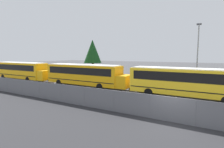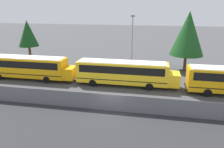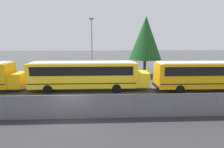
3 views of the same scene
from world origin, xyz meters
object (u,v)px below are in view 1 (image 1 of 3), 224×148
tree_2 (93,52)px  school_bus_2 (189,81)px  light_pole (198,54)px  school_bus_0 (22,70)px  school_bus_1 (85,74)px

tree_2 → school_bus_2: bearing=-26.0°
light_pole → tree_2: (-19.31, 2.76, 0.50)m
school_bus_0 → school_bus_1: same height
school_bus_0 → school_bus_2: bearing=0.6°
school_bus_2 → tree_2: bearing=154.0°
school_bus_1 → school_bus_0: bearing=-178.6°
school_bus_0 → school_bus_1: size_ratio=1.00×
school_bus_2 → school_bus_1: bearing=179.8°
school_bus_0 → school_bus_1: bearing=1.4°
tree_2 → light_pole: bearing=-8.1°
school_bus_2 → school_bus_0: bearing=-179.4°
school_bus_0 → tree_2: tree_2 is taller
school_bus_1 → tree_2: (-5.21, 9.25, 3.35)m
school_bus_1 → school_bus_2: (13.82, -0.05, 0.00)m
school_bus_0 → school_bus_2: same height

